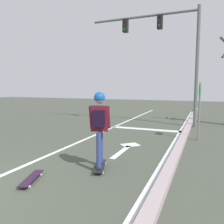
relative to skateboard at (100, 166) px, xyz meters
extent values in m
cube|color=silver|center=(-1.76, 3.49, -0.07)|extent=(0.12, 20.00, 0.01)
cube|color=silver|center=(1.25, 3.49, -0.07)|extent=(0.12, 20.00, 0.01)
cube|color=silver|center=(-0.18, 5.17, -0.07)|extent=(3.16, 0.40, 0.01)
cube|color=silver|center=(-0.02, 1.47, -0.07)|extent=(0.16, 1.40, 0.01)
cube|color=silver|center=(-0.02, 2.32, -0.07)|extent=(0.71, 0.71, 0.01)
cube|color=#A8979B|center=(1.50, 3.49, 0.00)|extent=(0.24, 24.00, 0.14)
cube|color=black|center=(0.00, 0.00, 0.01)|extent=(0.49, 0.89, 0.02)
cube|color=#B2B2B7|center=(-0.10, 0.28, -0.01)|extent=(0.18, 0.10, 0.01)
cylinder|color=silver|center=(-0.19, 0.25, -0.04)|extent=(0.05, 0.06, 0.06)
cylinder|color=silver|center=(0.00, 0.31, -0.04)|extent=(0.05, 0.06, 0.06)
cube|color=#B2B2B7|center=(0.10, -0.28, -0.01)|extent=(0.18, 0.10, 0.01)
cylinder|color=silver|center=(0.00, -0.31, -0.04)|extent=(0.05, 0.06, 0.06)
cylinder|color=silver|center=(0.19, -0.25, -0.04)|extent=(0.05, 0.06, 0.06)
cylinder|color=navy|center=(-0.06, 0.18, 0.42)|extent=(0.11, 0.11, 0.81)
cube|color=black|center=(-0.06, 0.18, 0.03)|extent=(0.16, 0.26, 0.03)
cylinder|color=navy|center=(0.06, -0.18, 0.42)|extent=(0.11, 0.11, 0.81)
cube|color=black|center=(0.06, -0.18, 0.03)|extent=(0.16, 0.26, 0.03)
cube|color=maroon|center=(0.00, 0.00, 1.10)|extent=(0.42, 0.30, 0.57)
cylinder|color=maroon|center=(-0.20, -0.04, 1.13)|extent=(0.07, 0.13, 0.52)
cylinder|color=maroon|center=(0.18, 0.09, 1.13)|extent=(0.07, 0.14, 0.52)
sphere|color=tan|center=(0.00, 0.00, 1.54)|extent=(0.22, 0.22, 0.22)
sphere|color=#1656A9|center=(0.00, 0.00, 1.57)|extent=(0.25, 0.25, 0.25)
cube|color=black|center=(0.05, -0.13, 1.12)|extent=(0.29, 0.22, 0.36)
cube|color=#2A162E|center=(-0.97, -1.14, 0.00)|extent=(0.46, 0.86, 0.02)
cube|color=#B2B2B7|center=(-1.06, -0.86, -0.01)|extent=(0.16, 0.10, 0.01)
cylinder|color=silver|center=(-1.15, -0.89, -0.05)|extent=(0.05, 0.06, 0.05)
cylinder|color=silver|center=(-0.98, -0.83, -0.05)|extent=(0.05, 0.06, 0.05)
cube|color=#B2B2B7|center=(-0.87, -1.41, -0.01)|extent=(0.16, 0.10, 0.01)
cylinder|color=silver|center=(-0.95, -1.44, -0.05)|extent=(0.05, 0.06, 0.05)
cylinder|color=silver|center=(-0.79, -1.38, -0.05)|extent=(0.05, 0.06, 0.05)
cylinder|color=#5C6460|center=(1.75, 6.67, 2.69)|extent=(0.16, 0.16, 5.53)
cylinder|color=#5C6460|center=(-0.87, 6.67, 5.25)|extent=(5.24, 0.12, 0.12)
cube|color=black|center=(0.00, 6.67, 4.90)|extent=(0.24, 0.28, 0.64)
cylinder|color=#3A0605|center=(0.00, 6.52, 5.10)|extent=(0.02, 0.10, 0.10)
cylinder|color=#3C3106|center=(0.00, 6.52, 4.90)|extent=(0.02, 0.10, 0.10)
cylinder|color=green|center=(0.00, 6.52, 4.70)|extent=(0.02, 0.10, 0.10)
cube|color=black|center=(-1.75, 6.67, 4.90)|extent=(0.24, 0.28, 0.64)
cylinder|color=#3A0605|center=(-1.75, 6.52, 5.10)|extent=(0.02, 0.10, 0.10)
cylinder|color=#3C3106|center=(-1.75, 6.52, 4.90)|extent=(0.02, 0.10, 0.10)
cylinder|color=green|center=(-1.75, 6.52, 4.70)|extent=(0.02, 0.10, 0.10)
cylinder|color=slate|center=(1.98, 3.87, 0.94)|extent=(0.06, 0.06, 2.02)
cube|color=#198C33|center=(1.98, 3.87, 1.70)|extent=(0.08, 0.44, 0.30)
camera|label=1|loc=(2.17, -4.45, 1.80)|focal=35.79mm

